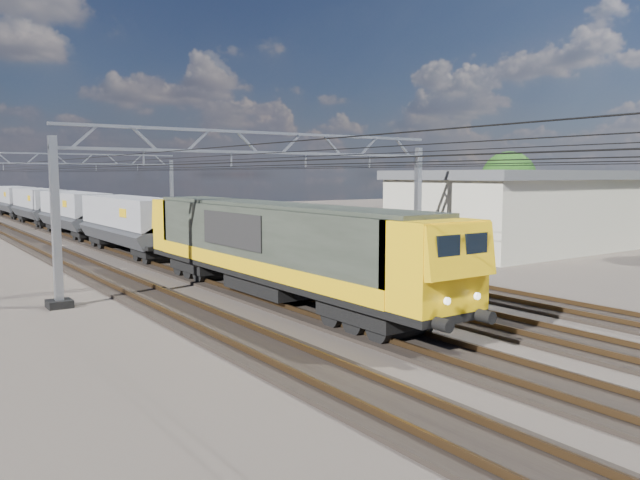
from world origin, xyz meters
TOP-DOWN VIEW (x-y plane):
  - ground at (0.00, 0.00)m, footprint 160.00×160.00m
  - track_outer_west at (-6.00, 0.00)m, footprint 2.60×140.00m
  - track_loco at (-2.00, 0.00)m, footprint 2.60×140.00m
  - track_inner_east at (2.00, 0.00)m, footprint 2.60×140.00m
  - track_outer_east at (6.00, 0.00)m, footprint 2.60×140.00m
  - catenary_gantry_mid at (0.00, 4.00)m, footprint 19.90×0.90m
  - catenary_gantry_far at (0.00, 40.00)m, footprint 19.90×0.90m
  - overhead_wires at (0.00, 8.00)m, footprint 12.03×140.00m
  - locomotive at (-2.00, 0.48)m, footprint 2.76×21.10m
  - hopper_wagon_lead at (-2.00, 18.17)m, footprint 3.38×13.00m
  - hopper_wagon_mid at (-2.00, 32.37)m, footprint 3.38×13.00m
  - hopper_wagon_third at (-2.00, 46.57)m, footprint 3.38×13.00m
  - hopper_wagon_fourth at (-2.00, 60.77)m, footprint 3.38×13.00m
  - industrial_shed at (22.00, 6.00)m, footprint 18.60×10.60m
  - tree_far at (30.32, 13.79)m, footprint 5.29×4.89m

SIDE VIEW (x-z plane):
  - ground at x=0.00m, z-range 0.00..0.00m
  - track_outer_west at x=-6.00m, z-range -0.08..0.22m
  - track_loco at x=-2.00m, z-range -0.08..0.22m
  - track_inner_east at x=2.00m, z-range -0.08..0.22m
  - track_outer_east at x=6.00m, z-range -0.08..0.22m
  - hopper_wagon_lead at x=-2.00m, z-range 0.60..3.86m
  - hopper_wagon_mid at x=-2.00m, z-range 0.60..3.86m
  - hopper_wagon_third at x=-2.00m, z-range 0.60..3.86m
  - hopper_wagon_fourth at x=-2.00m, z-range 0.60..3.86m
  - locomotive at x=-2.00m, z-range 0.52..4.14m
  - industrial_shed at x=22.00m, z-range 0.03..5.43m
  - catenary_gantry_mid at x=0.00m, z-range 0.35..7.46m
  - catenary_gantry_far at x=0.00m, z-range 0.35..7.46m
  - tree_far at x=30.32m, z-range 0.98..8.14m
  - overhead_wires at x=0.00m, z-range 5.48..6.02m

